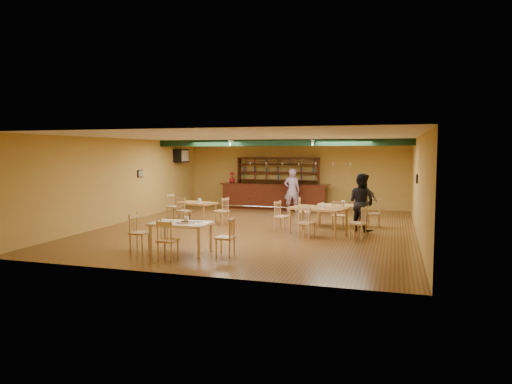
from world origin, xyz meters
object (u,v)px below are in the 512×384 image
(dining_table_b, at_px, (339,215))
(near_table, at_px, (181,238))
(patron_right_a, at_px, (361,202))
(bar_counter, at_px, (274,196))
(patron_bar, at_px, (292,191))
(dining_table_a, at_px, (197,212))
(dining_table_d, at_px, (318,221))

(dining_table_b, xyz_separation_m, near_table, (-3.27, -5.40, 0.03))
(near_table, height_order, patron_right_a, patron_right_a)
(bar_counter, xyz_separation_m, patron_bar, (0.97, -0.83, 0.35))
(dining_table_a, bearing_deg, near_table, -53.34)
(dining_table_b, height_order, patron_right_a, patron_right_a)
(dining_table_a, xyz_separation_m, dining_table_b, (5.09, 0.40, 0.01))
(dining_table_a, bearing_deg, patron_bar, 68.01)
(patron_right_a, bearing_deg, dining_table_a, 29.58)
(dining_table_d, distance_m, near_table, 4.60)
(dining_table_a, height_order, dining_table_b, dining_table_b)
(near_table, bearing_deg, dining_table_d, 51.15)
(bar_counter, bearing_deg, dining_table_a, -112.78)
(dining_table_d, bearing_deg, near_table, -111.37)
(near_table, bearing_deg, patron_bar, 82.99)
(patron_bar, xyz_separation_m, patron_right_a, (3.10, -3.89, 0.01))
(patron_bar, bearing_deg, patron_right_a, 114.51)
(dining_table_a, relative_size, dining_table_d, 0.83)
(dining_table_b, bearing_deg, dining_table_d, -108.11)
(near_table, xyz_separation_m, patron_bar, (0.96, 8.49, 0.52))
(dining_table_b, bearing_deg, bar_counter, 124.89)
(near_table, bearing_deg, dining_table_a, 109.52)
(dining_table_a, height_order, near_table, near_table)
(bar_counter, distance_m, near_table, 9.31)
(bar_counter, xyz_separation_m, near_table, (0.01, -9.31, -0.18))
(dining_table_a, relative_size, near_table, 0.96)
(bar_counter, distance_m, dining_table_a, 4.69)
(dining_table_a, xyz_separation_m, patron_bar, (2.79, 3.49, 0.56))
(bar_counter, relative_size, patron_right_a, 2.63)
(near_table, xyz_separation_m, patron_right_a, (4.07, 4.60, 0.54))
(bar_counter, bearing_deg, patron_bar, -40.27)
(near_table, bearing_deg, bar_counter, 89.53)
(patron_right_a, bearing_deg, dining_table_d, 72.55)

